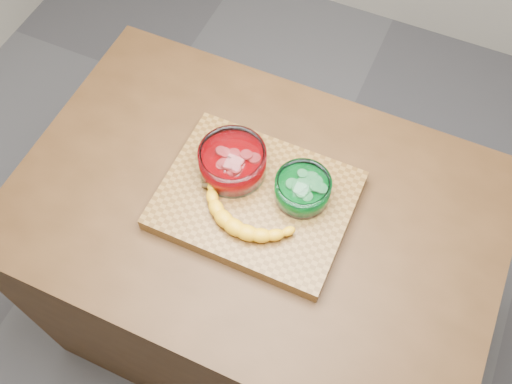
% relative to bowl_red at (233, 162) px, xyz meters
% --- Properties ---
extents(ground, '(3.50, 3.50, 0.00)m').
position_rel_bowl_red_xyz_m(ground, '(0.08, -0.04, -0.98)').
color(ground, '#5B5A5F').
rests_on(ground, ground).
extents(counter, '(1.20, 0.80, 0.90)m').
position_rel_bowl_red_xyz_m(counter, '(0.08, -0.04, -0.53)').
color(counter, '#472C15').
rests_on(counter, ground).
extents(cutting_board, '(0.45, 0.35, 0.04)m').
position_rel_bowl_red_xyz_m(cutting_board, '(0.08, -0.04, -0.06)').
color(cutting_board, brown).
rests_on(cutting_board, counter).
extents(bowl_red, '(0.16, 0.16, 0.08)m').
position_rel_bowl_red_xyz_m(bowl_red, '(0.00, 0.00, 0.00)').
color(bowl_red, white).
rests_on(bowl_red, cutting_board).
extents(bowl_green, '(0.13, 0.13, 0.06)m').
position_rel_bowl_red_xyz_m(bowl_green, '(0.18, 0.00, -0.01)').
color(bowl_green, white).
rests_on(bowl_green, cutting_board).
extents(banana, '(0.27, 0.14, 0.04)m').
position_rel_bowl_red_xyz_m(banana, '(0.08, -0.11, -0.02)').
color(banana, '#F4AF15').
rests_on(banana, cutting_board).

